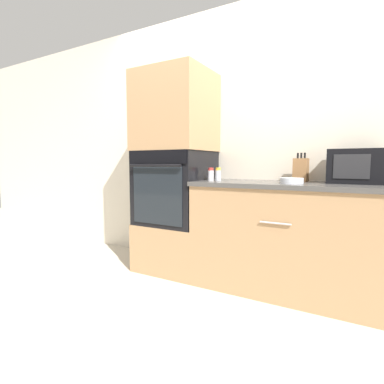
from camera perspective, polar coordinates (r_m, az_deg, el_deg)
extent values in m
plane|color=beige|center=(2.64, -0.51, -17.33)|extent=(12.00, 12.00, 0.00)
cube|color=beige|center=(3.01, 5.63, 9.74)|extent=(8.00, 0.05, 2.50)
cube|color=#A87F56|center=(2.97, -3.09, -10.14)|extent=(0.66, 0.60, 0.45)
cube|color=black|center=(2.87, -3.15, 0.87)|extent=(0.63, 0.59, 0.69)
cube|color=black|center=(2.62, -6.77, 6.66)|extent=(0.61, 0.01, 0.12)
cube|color=orange|center=(2.62, -6.81, 6.66)|extent=(0.09, 0.00, 0.03)
cube|color=black|center=(2.63, -6.69, -0.64)|extent=(0.52, 0.01, 0.51)
cylinder|color=black|center=(2.60, -7.16, 5.04)|extent=(0.54, 0.02, 0.02)
cube|color=#A87F56|center=(2.91, -3.22, 14.93)|extent=(0.66, 0.60, 0.73)
cube|color=#A87F56|center=(2.53, 17.25, -8.59)|extent=(1.42, 0.60, 0.84)
cube|color=#474442|center=(2.47, 17.53, 1.34)|extent=(1.44, 0.63, 0.03)
cylinder|color=#B7B7BC|center=(2.20, 15.59, -5.74)|extent=(0.22, 0.01, 0.01)
cube|color=black|center=(2.54, 28.69, 4.30)|extent=(0.37, 0.27, 0.25)
cube|color=#28282B|center=(2.40, 28.08, 4.31)|extent=(0.23, 0.01, 0.17)
cube|color=olive|center=(2.61, 20.02, 3.96)|extent=(0.11, 0.13, 0.19)
cylinder|color=black|center=(2.62, 19.52, 6.55)|extent=(0.02, 0.02, 0.04)
cylinder|color=black|center=(2.61, 20.10, 6.54)|extent=(0.02, 0.02, 0.04)
cylinder|color=black|center=(2.61, 20.69, 6.52)|extent=(0.02, 0.02, 0.04)
cylinder|color=silver|center=(2.35, 18.44, 2.06)|extent=(0.17, 0.17, 0.04)
cylinder|color=silver|center=(2.64, 3.59, 3.16)|extent=(0.05, 0.05, 0.09)
cylinder|color=red|center=(2.64, 3.59, 4.37)|extent=(0.05, 0.05, 0.02)
cylinder|color=silver|center=(2.62, 5.00, 3.15)|extent=(0.05, 0.05, 0.09)
cylinder|color=gold|center=(2.62, 5.01, 4.39)|extent=(0.04, 0.04, 0.02)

